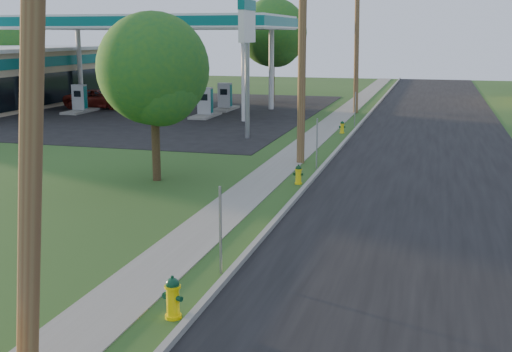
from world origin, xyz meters
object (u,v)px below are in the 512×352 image
Objects in this scene: fuel_pump_nw at (80,102)px; car_red at (99,99)px; price_pylon at (247,29)px; hydrant_near at (173,298)px; fuel_pump_se at (225,100)px; hydrant_mid at (298,174)px; tree_verge at (155,73)px; fuel_pump_ne at (205,106)px; hydrant_far at (342,127)px; fuel_pump_sw at (109,97)px; utility_pole_near at (32,65)px; utility_pole_far at (357,40)px; utility_pole_mid at (302,41)px; tree_lot at (274,35)px.

fuel_pump_nw reaches higher than car_red.
hydrant_near is at bearing -77.43° from price_pylon.
hydrant_near is at bearing -73.37° from fuel_pump_se.
tree_verge is at bearing -170.28° from hydrant_mid.
car_red is (-9.08, 2.77, -0.05)m from fuel_pump_ne.
hydrant_far is (9.40, -8.41, -0.39)m from fuel_pump_se.
fuel_pump_sw is 1.00× the size of fuel_pump_se.
utility_pole_near is 1.95× the size of car_red.
fuel_pump_sw is 4.75× the size of hydrant_far.
utility_pole_near reaches higher than tree_verge.
utility_pole_near is at bearing -62.91° from fuel_pump_sw.
utility_pole_far is at bearing 79.27° from tree_verge.
fuel_pump_se is (-8.90, 17.00, -4.23)m from utility_pole_mid.
utility_pole_far is at bearing 15.61° from fuel_pump_nw.
fuel_pump_ne is at bearing -90.00° from fuel_pump_se.
utility_pole_near is 0.97× the size of utility_pole_mid.
utility_pole_near is at bearing -104.39° from hydrant_near.
fuel_pump_ne is 0.40× the size of tree_lot.
utility_pole_mid is 1.03× the size of utility_pole_far.
price_pylon is 18.22m from tree_lot.
fuel_pump_nw is 2.77m from car_red.
price_pylon is (14.00, -7.50, 4.71)m from fuel_pump_nw.
price_pylon is (5.00, -11.50, 4.71)m from fuel_pump_se.
fuel_pump_ne is 10.40m from hydrant_far.
utility_pole_far is 13.38× the size of hydrant_mid.
fuel_pump_se is (0.00, 4.00, 0.00)m from fuel_pump_ne.
utility_pole_far is at bearing 90.00° from utility_pole_near.
car_red is at bearing -172.25° from fuel_pump_se.
hydrant_near is (0.72, 2.80, -4.39)m from utility_pole_near.
utility_pole_mid is 24.29m from car_red.
fuel_pump_nw and fuel_pump_ne have the same top height.
car_red is (-0.08, -1.23, -0.05)m from fuel_pump_sw.
price_pylon is at bearing 102.57° from hydrant_near.
utility_pole_near is 2.96× the size of fuel_pump_sw.
tree_lot is at bearing 101.31° from hydrant_near.
utility_pole_far is 22.24m from hydrant_mid.
utility_pole_mid is at bearing 92.70° from hydrant_near.
hydrant_mid is (0.71, -3.78, -4.61)m from utility_pole_mid.
fuel_pump_nw is 0.66× the size of car_red.
hydrant_mid is (0.71, -21.78, -4.46)m from utility_pole_far.
hydrant_far is (4.79, 13.22, -3.54)m from tree_verge.
price_pylon is 8.18× the size of hydrant_near.
price_pylon is (5.00, -7.50, 4.71)m from fuel_pump_ne.
hydrant_near is at bearing -59.97° from fuel_pump_sw.
hydrant_mid is (4.61, -9.28, -5.09)m from price_pylon.
price_pylon reaches higher than hydrant_near.
utility_pole_far reaches higher than tree_lot.
utility_pole_mid is 6.76m from price_pylon.
utility_pole_mid is at bearing 100.58° from hydrant_mid.
fuel_pump_se is at bearing -89.37° from car_red.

